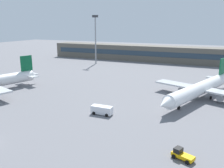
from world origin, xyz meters
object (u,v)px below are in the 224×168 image
(airplane_mid, at_px, (200,89))
(floodlight_tower_west, at_px, (95,36))
(baggage_tug_yellow, at_px, (182,154))
(service_van_white, at_px, (102,110))

(airplane_mid, bearing_deg, floodlight_tower_west, 142.23)
(airplane_mid, xyz_separation_m, baggage_tug_yellow, (0.01, -34.51, -2.36))
(baggage_tug_yellow, xyz_separation_m, floodlight_tower_west, (-57.44, 79.02, 14.14))
(airplane_mid, height_order, floodlight_tower_west, floodlight_tower_west)
(service_van_white, bearing_deg, floodlight_tower_west, 118.94)
(floodlight_tower_west, bearing_deg, baggage_tug_yellow, -53.98)
(baggage_tug_yellow, bearing_deg, floodlight_tower_west, 126.02)
(airplane_mid, relative_size, floodlight_tower_west, 1.56)
(airplane_mid, distance_m, floodlight_tower_west, 73.60)
(baggage_tug_yellow, height_order, floodlight_tower_west, floodlight_tower_west)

